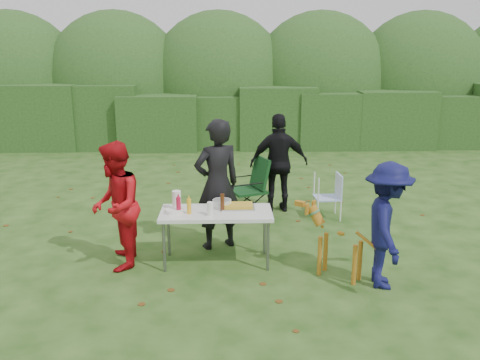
{
  "coord_description": "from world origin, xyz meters",
  "views": [
    {
      "loc": [
        0.19,
        -6.71,
        2.89
      ],
      "look_at": [
        0.4,
        0.44,
        1.0
      ],
      "focal_mm": 38.0,
      "sensor_mm": 36.0,
      "label": 1
    }
  ],
  "objects_px": {
    "beer_bottle": "(222,202)",
    "mustard_bottle": "(189,206)",
    "folding_table": "(216,215)",
    "camping_chair": "(248,187)",
    "person_red_jacket": "(116,206)",
    "person_black_puffy": "(279,163)",
    "paper_towel_roll": "(177,200)",
    "child": "(387,226)",
    "dog": "(340,244)",
    "lawn_chair": "(327,196)",
    "person_cook": "(217,185)",
    "ketchup_bottle": "(179,205)"
  },
  "relations": [
    {
      "from": "camping_chair",
      "to": "beer_bottle",
      "type": "height_order",
      "value": "camping_chair"
    },
    {
      "from": "child",
      "to": "lawn_chair",
      "type": "relative_size",
      "value": 2.01
    },
    {
      "from": "dog",
      "to": "ketchup_bottle",
      "type": "relative_size",
      "value": 4.35
    },
    {
      "from": "folding_table",
      "to": "dog",
      "type": "relative_size",
      "value": 1.57
    },
    {
      "from": "folding_table",
      "to": "mustard_bottle",
      "type": "relative_size",
      "value": 7.5
    },
    {
      "from": "person_red_jacket",
      "to": "person_black_puffy",
      "type": "relative_size",
      "value": 0.97
    },
    {
      "from": "lawn_chair",
      "to": "beer_bottle",
      "type": "distance_m",
      "value": 2.61
    },
    {
      "from": "mustard_bottle",
      "to": "person_black_puffy",
      "type": "bearing_deg",
      "value": 58.52
    },
    {
      "from": "person_cook",
      "to": "person_black_puffy",
      "type": "bearing_deg",
      "value": -146.57
    },
    {
      "from": "person_cook",
      "to": "lawn_chair",
      "type": "xyz_separation_m",
      "value": [
        1.87,
        1.27,
        -0.56
      ]
    },
    {
      "from": "person_cook",
      "to": "person_red_jacket",
      "type": "bearing_deg",
      "value": 2.26
    },
    {
      "from": "person_red_jacket",
      "to": "paper_towel_roll",
      "type": "distance_m",
      "value": 0.81
    },
    {
      "from": "person_black_puffy",
      "to": "camping_chair",
      "type": "relative_size",
      "value": 1.7
    },
    {
      "from": "lawn_chair",
      "to": "ketchup_bottle",
      "type": "distance_m",
      "value": 3.08
    },
    {
      "from": "person_cook",
      "to": "dog",
      "type": "bearing_deg",
      "value": 121.24
    },
    {
      "from": "ketchup_bottle",
      "to": "lawn_chair",
      "type": "bearing_deg",
      "value": 38.78
    },
    {
      "from": "folding_table",
      "to": "mustard_bottle",
      "type": "bearing_deg",
      "value": -166.73
    },
    {
      "from": "beer_bottle",
      "to": "mustard_bottle",
      "type": "bearing_deg",
      "value": -167.66
    },
    {
      "from": "child",
      "to": "camping_chair",
      "type": "distance_m",
      "value": 3.15
    },
    {
      "from": "lawn_chair",
      "to": "folding_table",
      "type": "bearing_deg",
      "value": 41.87
    },
    {
      "from": "camping_chair",
      "to": "dog",
      "type": "bearing_deg",
      "value": 91.68
    },
    {
      "from": "person_black_puffy",
      "to": "lawn_chair",
      "type": "xyz_separation_m",
      "value": [
        0.8,
        -0.42,
        -0.49
      ]
    },
    {
      "from": "mustard_bottle",
      "to": "ketchup_bottle",
      "type": "height_order",
      "value": "ketchup_bottle"
    },
    {
      "from": "person_red_jacket",
      "to": "dog",
      "type": "height_order",
      "value": "person_red_jacket"
    },
    {
      "from": "folding_table",
      "to": "person_black_puffy",
      "type": "xyz_separation_m",
      "value": [
        1.08,
        2.26,
        0.19
      ]
    },
    {
      "from": "person_cook",
      "to": "camping_chair",
      "type": "bearing_deg",
      "value": -133.86
    },
    {
      "from": "beer_bottle",
      "to": "folding_table",
      "type": "bearing_deg",
      "value": -171.68
    },
    {
      "from": "folding_table",
      "to": "person_black_puffy",
      "type": "height_order",
      "value": "person_black_puffy"
    },
    {
      "from": "paper_towel_roll",
      "to": "person_red_jacket",
      "type": "bearing_deg",
      "value": -166.94
    },
    {
      "from": "camping_chair",
      "to": "paper_towel_roll",
      "type": "distance_m",
      "value": 2.18
    },
    {
      "from": "child",
      "to": "paper_towel_roll",
      "type": "distance_m",
      "value": 2.75
    },
    {
      "from": "child",
      "to": "dog",
      "type": "bearing_deg",
      "value": 73.45
    },
    {
      "from": "folding_table",
      "to": "ketchup_bottle",
      "type": "distance_m",
      "value": 0.53
    },
    {
      "from": "person_cook",
      "to": "lawn_chair",
      "type": "relative_size",
      "value": 2.44
    },
    {
      "from": "person_cook",
      "to": "mustard_bottle",
      "type": "height_order",
      "value": "person_cook"
    },
    {
      "from": "person_red_jacket",
      "to": "dog",
      "type": "xyz_separation_m",
      "value": [
        2.9,
        -0.43,
        -0.4
      ]
    },
    {
      "from": "folding_table",
      "to": "beer_bottle",
      "type": "distance_m",
      "value": 0.19
    },
    {
      "from": "lawn_chair",
      "to": "ketchup_bottle",
      "type": "relative_size",
      "value": 3.55
    },
    {
      "from": "mustard_bottle",
      "to": "paper_towel_roll",
      "type": "height_order",
      "value": "paper_towel_roll"
    },
    {
      "from": "folding_table",
      "to": "camping_chair",
      "type": "relative_size",
      "value": 1.45
    },
    {
      "from": "person_cook",
      "to": "camping_chair",
      "type": "relative_size",
      "value": 1.84
    },
    {
      "from": "folding_table",
      "to": "person_cook",
      "type": "distance_m",
      "value": 0.64
    },
    {
      "from": "person_cook",
      "to": "paper_towel_roll",
      "type": "bearing_deg",
      "value": 17.11
    },
    {
      "from": "person_red_jacket",
      "to": "ketchup_bottle",
      "type": "relative_size",
      "value": 7.76
    },
    {
      "from": "camping_chair",
      "to": "lawn_chair",
      "type": "height_order",
      "value": "camping_chair"
    },
    {
      "from": "person_red_jacket",
      "to": "paper_towel_roll",
      "type": "relative_size",
      "value": 6.57
    },
    {
      "from": "lawn_chair",
      "to": "person_black_puffy",
      "type": "bearing_deg",
      "value": -30.13
    },
    {
      "from": "person_black_puffy",
      "to": "paper_towel_roll",
      "type": "height_order",
      "value": "person_black_puffy"
    },
    {
      "from": "camping_chair",
      "to": "beer_bottle",
      "type": "bearing_deg",
      "value": 56.15
    },
    {
      "from": "beer_bottle",
      "to": "person_red_jacket",
      "type": "bearing_deg",
      "value": -176.25
    }
  ]
}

